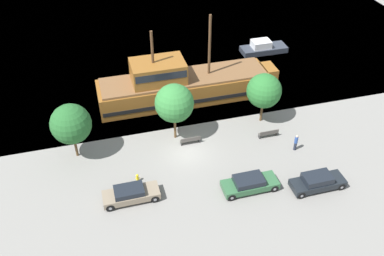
# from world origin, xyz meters

# --- Properties ---
(ground_plane) EXTENTS (160.00, 160.00, 0.00)m
(ground_plane) POSITION_xyz_m (0.00, 0.00, 0.00)
(ground_plane) COLOR gray
(pirate_ship) EXTENTS (20.09, 4.62, 9.51)m
(pirate_ship) POSITION_xyz_m (1.72, 9.05, 1.80)
(pirate_ship) COLOR brown
(pirate_ship) RESTS_ON water_surface
(moored_boat_dockside) EXTENTS (6.04, 2.30, 1.64)m
(moored_boat_dockside) POSITION_xyz_m (14.81, 16.95, 0.60)
(moored_boat_dockside) COLOR #2D333D
(moored_boat_dockside) RESTS_ON water_surface
(parked_car_curb_front) EXTENTS (4.70, 1.79, 1.33)m
(parked_car_curb_front) POSITION_xyz_m (-6.08, -4.63, 0.68)
(parked_car_curb_front) COLOR #7F705B
(parked_car_curb_front) RESTS_ON ground_plane
(parked_car_curb_mid) EXTENTS (4.83, 1.88, 1.34)m
(parked_car_curb_mid) POSITION_xyz_m (3.90, -6.10, 0.68)
(parked_car_curb_mid) COLOR #2D5B38
(parked_car_curb_mid) RESTS_ON ground_plane
(parked_car_curb_rear) EXTENTS (4.73, 1.78, 1.44)m
(parked_car_curb_rear) POSITION_xyz_m (9.58, -7.46, 0.71)
(parked_car_curb_rear) COLOR black
(parked_car_curb_rear) RESTS_ON ground_plane
(fire_hydrant) EXTENTS (0.42, 0.25, 0.76)m
(fire_hydrant) POSITION_xyz_m (-5.19, -2.58, 0.41)
(fire_hydrant) COLOR yellow
(fire_hydrant) RESTS_ON ground_plane
(bench_promenade_east) EXTENTS (1.97, 0.45, 0.85)m
(bench_promenade_east) POSITION_xyz_m (8.36, 0.10, 0.45)
(bench_promenade_east) COLOR #4C4742
(bench_promenade_east) RESTS_ON ground_plane
(bench_promenade_west) EXTENTS (1.95, 0.45, 0.85)m
(bench_promenade_west) POSITION_xyz_m (0.64, 1.13, 0.45)
(bench_promenade_west) COLOR #4C4742
(bench_promenade_west) RESTS_ON ground_plane
(pedestrian_walking_near) EXTENTS (0.32, 0.32, 1.74)m
(pedestrian_walking_near) POSITION_xyz_m (10.03, -2.35, 0.88)
(pedestrian_walking_near) COLOR #232838
(pedestrian_walking_near) RESTS_ON ground_plane
(tree_row_east) EXTENTS (3.69, 3.69, 5.55)m
(tree_row_east) POSITION_xyz_m (-10.09, 2.30, 3.70)
(tree_row_east) COLOR brown
(tree_row_east) RESTS_ON ground_plane
(tree_row_mideast) EXTENTS (3.72, 3.72, 5.94)m
(tree_row_mideast) POSITION_xyz_m (-0.55, 2.52, 4.07)
(tree_row_mideast) COLOR brown
(tree_row_mideast) RESTS_ON ground_plane
(tree_row_midwest) EXTENTS (3.51, 3.51, 5.41)m
(tree_row_midwest) POSITION_xyz_m (8.69, 2.88, 3.64)
(tree_row_midwest) COLOR brown
(tree_row_midwest) RESTS_ON ground_plane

